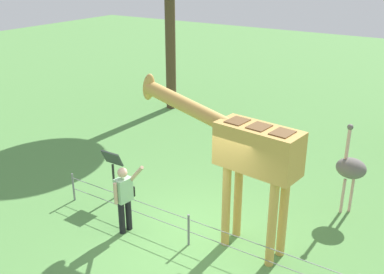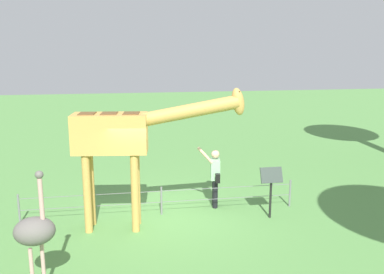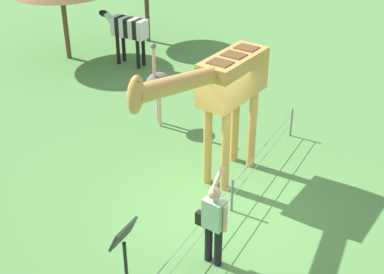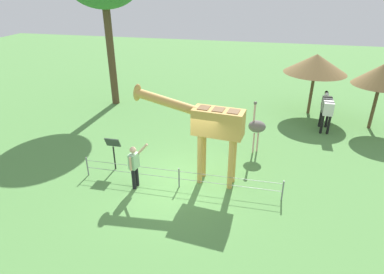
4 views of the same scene
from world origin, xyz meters
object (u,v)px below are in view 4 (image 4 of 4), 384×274
at_px(shade_hut_near, 382,75).
at_px(info_sign, 113,147).
at_px(giraffe, 208,124).
at_px(ostrich, 257,127).
at_px(zebra, 327,107).
at_px(visitor, 134,165).
at_px(shade_hut_far, 316,64).

height_order(shade_hut_near, info_sign, shade_hut_near).
relative_size(giraffe, ostrich, 1.79).
distance_m(zebra, info_sign, 10.01).
bearing_deg(zebra, ostrich, 44.44).
relative_size(giraffe, visitor, 2.34).
bearing_deg(shade_hut_far, ostrich, 63.24).
distance_m(visitor, info_sign, 1.57).
height_order(shade_hut_far, info_sign, shade_hut_far).
relative_size(giraffe, shade_hut_far, 1.26).
height_order(ostrich, shade_hut_far, shade_hut_far).
relative_size(shade_hut_far, info_sign, 2.41).
bearing_deg(info_sign, ostrich, -153.65).
bearing_deg(shade_hut_near, info_sign, 31.01).
relative_size(zebra, shade_hut_far, 0.57).
bearing_deg(shade_hut_near, visitor, 38.13).
relative_size(ostrich, info_sign, 1.70).
bearing_deg(zebra, info_sign, 34.14).
distance_m(ostrich, shade_hut_far, 6.00).
bearing_deg(giraffe, shade_hut_far, -118.59).
distance_m(zebra, ostrich, 4.37).
xyz_separation_m(giraffe, info_sign, (3.57, 0.01, -1.27)).
xyz_separation_m(shade_hut_near, info_sign, (10.51, 6.32, -1.71)).
xyz_separation_m(zebra, ostrich, (3.12, 3.06, 0.01)).
distance_m(shade_hut_near, shade_hut_far, 3.08).
bearing_deg(info_sign, giraffe, -179.79).
relative_size(shade_hut_near, shade_hut_far, 0.99).
xyz_separation_m(giraffe, shade_hut_far, (-4.21, -7.72, 0.48)).
bearing_deg(visitor, shade_hut_far, -126.95).
xyz_separation_m(ostrich, shade_hut_far, (-2.61, -5.18, 1.52)).
bearing_deg(ostrich, shade_hut_far, -116.76).
height_order(giraffe, info_sign, giraffe).
bearing_deg(shade_hut_far, info_sign, 44.85).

